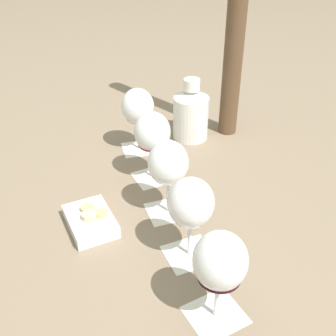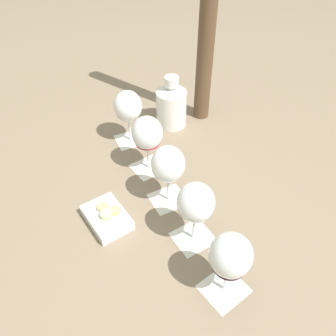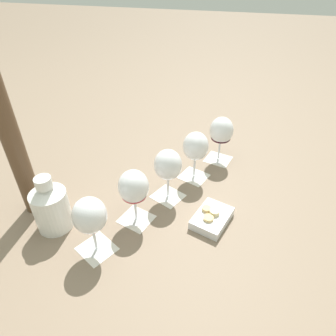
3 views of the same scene
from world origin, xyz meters
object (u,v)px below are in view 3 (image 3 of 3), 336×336
object	(u,v)px
wine_glass_2	(169,167)
wine_glass_4	(221,132)
ceramic_vase	(51,206)
wine_glass_0	(90,218)
wine_glass_1	(134,188)
snack_dish	(212,218)
wine_glass_3	(196,148)

from	to	relation	value
wine_glass_2	wine_glass_4	distance (m)	0.32
ceramic_vase	wine_glass_2	bearing A→B (deg)	-55.35
wine_glass_0	ceramic_vase	size ratio (longest dim) A/B	0.99
wine_glass_0	wine_glass_1	bearing A→B (deg)	-27.23
wine_glass_2	wine_glass_0	bearing A→B (deg)	151.11
wine_glass_1	snack_dish	world-z (taller)	wine_glass_1
wine_glass_4	ceramic_vase	distance (m)	0.69
snack_dish	wine_glass_0	bearing A→B (deg)	121.50
wine_glass_0	wine_glass_3	size ratio (longest dim) A/B	1.00
wine_glass_3	wine_glass_2	bearing A→B (deg)	154.96
ceramic_vase	wine_glass_4	bearing A→B (deg)	-42.65
wine_glass_0	snack_dish	xyz separation A→B (m)	(0.19, -0.32, -0.11)
ceramic_vase	snack_dish	size ratio (longest dim) A/B	1.19
wine_glass_0	wine_glass_2	distance (m)	0.31
wine_glass_1	ceramic_vase	xyz separation A→B (m)	(-0.09, 0.24, -0.05)
wine_glass_2	wine_glass_3	bearing A→B (deg)	-25.04
wine_glass_2	snack_dish	distance (m)	0.22
wine_glass_1	ceramic_vase	bearing A→B (deg)	110.23
snack_dish	wine_glass_3	bearing A→B (deg)	23.80
wine_glass_2	wine_glass_4	size ratio (longest dim) A/B	1.00
wine_glass_3	ceramic_vase	size ratio (longest dim) A/B	0.99
ceramic_vase	wine_glass_1	bearing A→B (deg)	-69.77
wine_glass_4	ceramic_vase	bearing A→B (deg)	137.35
wine_glass_4	wine_glass_3	bearing A→B (deg)	150.89
wine_glass_1	wine_glass_2	xyz separation A→B (m)	(0.13, -0.08, -0.00)
wine_glass_1	wine_glass_2	distance (m)	0.15
wine_glass_3	ceramic_vase	xyz separation A→B (m)	(-0.36, 0.38, -0.05)
wine_glass_2	ceramic_vase	world-z (taller)	wine_glass_2
wine_glass_3	ceramic_vase	world-z (taller)	wine_glass_3
snack_dish	ceramic_vase	bearing A→B (deg)	105.98
wine_glass_0	wine_glass_2	world-z (taller)	same
wine_glass_0	snack_dish	world-z (taller)	wine_glass_0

